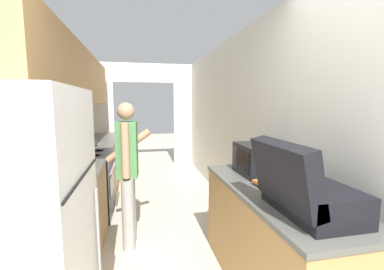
# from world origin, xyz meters

# --- Properties ---
(wall_left) EXTENTS (0.38, 7.89, 2.50)m
(wall_left) POSITION_xyz_m (-1.11, 2.61, 1.58)
(wall_left) COLOR silver
(wall_left) RESTS_ON ground_plane
(wall_right) EXTENTS (0.06, 7.89, 2.50)m
(wall_right) POSITION_xyz_m (1.20, 2.15, 1.25)
(wall_right) COLOR silver
(wall_right) RESTS_ON ground_plane
(wall_far_with_doorway) EXTENTS (2.74, 0.06, 2.50)m
(wall_far_with_doorway) POSITION_xyz_m (0.00, 5.52, 1.42)
(wall_far_with_doorway) COLOR silver
(wall_far_with_doorway) RESTS_ON ground_plane
(counter_left) EXTENTS (0.62, 4.30, 0.88)m
(counter_left) POSITION_xyz_m (-0.87, 3.19, 0.44)
(counter_left) COLOR #B2844C
(counter_left) RESTS_ON ground_plane
(counter_right) EXTENTS (0.62, 1.69, 0.88)m
(counter_right) POSITION_xyz_m (0.87, 0.92, 0.44)
(counter_right) COLOR #B2844C
(counter_right) RESTS_ON ground_plane
(refrigerator) EXTENTS (0.73, 0.84, 1.64)m
(refrigerator) POSITION_xyz_m (-0.82, 0.53, 0.82)
(refrigerator) COLOR white
(refrigerator) RESTS_ON ground_plane
(range_oven) EXTENTS (0.66, 0.79, 1.02)m
(range_oven) POSITION_xyz_m (-0.86, 2.77, 0.45)
(range_oven) COLOR black
(range_oven) RESTS_ON ground_plane
(person) EXTENTS (0.51, 0.39, 1.57)m
(person) POSITION_xyz_m (-0.29, 1.87, 0.83)
(person) COLOR #9E9E9E
(person) RESTS_ON ground_plane
(suitcase) EXTENTS (0.48, 0.61, 0.46)m
(suitcase) POSITION_xyz_m (0.80, 0.47, 1.04)
(suitcase) COLOR black
(suitcase) RESTS_ON counter_right
(microwave) EXTENTS (0.39, 0.45, 0.29)m
(microwave) POSITION_xyz_m (0.96, 1.34, 1.03)
(microwave) COLOR black
(microwave) RESTS_ON counter_right
(book_stack) EXTENTS (0.27, 0.32, 0.07)m
(book_stack) POSITION_xyz_m (0.89, 0.94, 0.92)
(book_stack) COLOR #33894C
(book_stack) RESTS_ON counter_right
(knife) EXTENTS (0.13, 0.33, 0.02)m
(knife) POSITION_xyz_m (-0.84, 3.38, 0.89)
(knife) COLOR #B7B7BC
(knife) RESTS_ON counter_left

